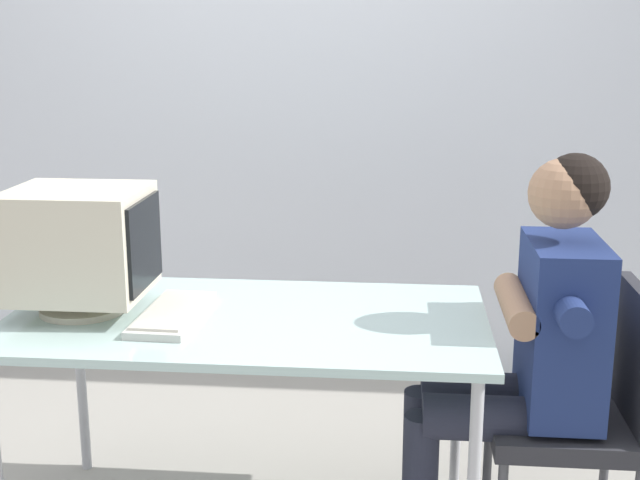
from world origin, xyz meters
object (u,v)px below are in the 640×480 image
Objects in this scene: desk at (247,332)px; person_seated at (527,339)px; crt_monitor at (80,244)px; keyboard at (173,314)px; office_chair at (585,406)px.

person_seated is (0.86, 0.02, 0.00)m from desk.
crt_monitor is 0.99× the size of keyboard.
keyboard reaches higher than desk.
desk is 1.07m from office_chair.
person_seated is at bearing 2.90° from keyboard.
person_seated is at bearing 0.56° from crt_monitor.
keyboard is (0.30, -0.04, -0.21)m from crt_monitor.
office_chair is 0.68× the size of person_seated.
crt_monitor reaches higher than keyboard.
crt_monitor is at bearing -179.44° from person_seated.
office_chair is (1.05, 0.02, -0.21)m from desk.
keyboard is at bearing -177.53° from office_chair.
person_seated reaches higher than crt_monitor.
crt_monitor is at bearing 172.01° from keyboard.
crt_monitor is 1.64m from office_chair.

